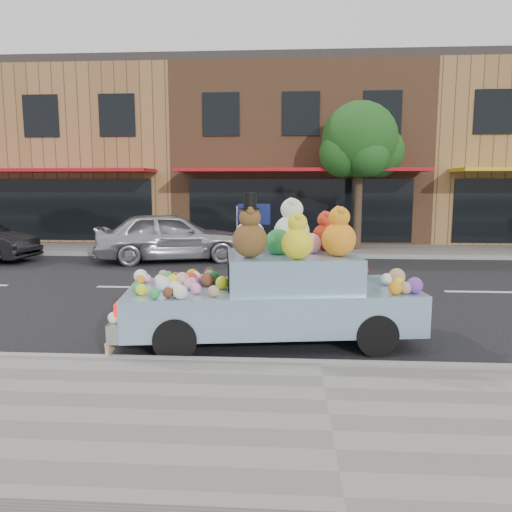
{
  "coord_description": "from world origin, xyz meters",
  "views": [
    {
      "loc": [
        -0.42,
        -11.23,
        2.39
      ],
      "look_at": [
        -0.94,
        -3.32,
        1.25
      ],
      "focal_mm": 35.0,
      "sensor_mm": 36.0,
      "label": 1
    }
  ],
  "objects": [
    {
      "name": "ground",
      "position": [
        0.0,
        0.0,
        0.0
      ],
      "size": [
        120.0,
        120.0,
        0.0
      ],
      "primitive_type": "plane",
      "color": "black",
      "rests_on": "ground"
    },
    {
      "name": "near_sidewalk",
      "position": [
        0.0,
        -6.5,
        0.06
      ],
      "size": [
        60.0,
        3.0,
        0.12
      ],
      "primitive_type": "cube",
      "color": "gray",
      "rests_on": "ground"
    },
    {
      "name": "far_sidewalk",
      "position": [
        0.0,
        6.5,
        0.06
      ],
      "size": [
        60.0,
        3.0,
        0.12
      ],
      "primitive_type": "cube",
      "color": "gray",
      "rests_on": "ground"
    },
    {
      "name": "near_kerb",
      "position": [
        0.0,
        -5.0,
        0.07
      ],
      "size": [
        60.0,
        0.12,
        0.13
      ],
      "primitive_type": "cube",
      "color": "gray",
      "rests_on": "ground"
    },
    {
      "name": "far_kerb",
      "position": [
        0.0,
        5.0,
        0.07
      ],
      "size": [
        60.0,
        0.12,
        0.13
      ],
      "primitive_type": "cube",
      "color": "gray",
      "rests_on": "ground"
    },
    {
      "name": "storefront_left",
      "position": [
        -10.0,
        11.97,
        3.64
      ],
      "size": [
        10.0,
        9.8,
        7.3
      ],
      "color": "olive",
      "rests_on": "ground"
    },
    {
      "name": "storefront_mid",
      "position": [
        0.0,
        11.97,
        3.64
      ],
      "size": [
        10.0,
        9.8,
        7.3
      ],
      "color": "brown",
      "rests_on": "ground"
    },
    {
      "name": "street_tree",
      "position": [
        2.03,
        6.55,
        3.69
      ],
      "size": [
        3.0,
        2.7,
        5.22
      ],
      "color": "#38281C",
      "rests_on": "ground"
    },
    {
      "name": "car_silver",
      "position": [
        -4.09,
        4.04,
        0.78
      ],
      "size": [
        4.91,
        3.0,
        1.56
      ],
      "primitive_type": "imported",
      "rotation": [
        0.0,
        0.0,
        1.84
      ],
      "color": "#ADADB2",
      "rests_on": "ground"
    },
    {
      "name": "art_car",
      "position": [
        -0.63,
        -3.78,
        0.81
      ],
      "size": [
        4.67,
        2.33,
        2.28
      ],
      "rotation": [
        0.0,
        0.0,
        0.14
      ],
      "color": "black",
      "rests_on": "ground"
    }
  ]
}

